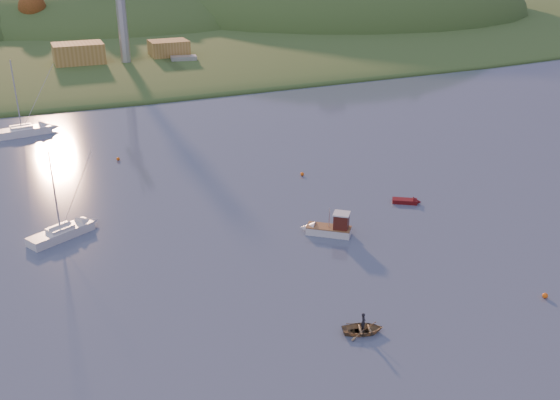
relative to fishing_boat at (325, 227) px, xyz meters
name	(u,v)px	position (x,y,z in m)	size (l,w,h in m)	color
far_shore	(71,19)	(-7.04, 202.51, -0.79)	(620.00, 220.00, 1.50)	#2B461C
shore_slope	(93,45)	(-7.04, 137.51, -0.79)	(640.00, 150.00, 7.00)	#2B461C
hill_center	(105,24)	(2.96, 182.51, -0.79)	(140.00, 120.00, 36.00)	#2B461C
hill_right	(336,17)	(87.96, 167.51, -0.79)	(150.00, 130.00, 60.00)	#2B461C
hillside_trees	(85,35)	(-7.04, 157.51, -0.79)	(280.00, 50.00, 32.00)	#234F1C
wharf	(138,66)	(-2.04, 94.51, 0.41)	(42.00, 16.00, 2.40)	slate
shed_west	(79,54)	(-15.04, 95.51, 4.01)	(11.00, 8.00, 4.80)	#AA7E38
shed_east	(169,49)	(5.96, 96.51, 3.61)	(9.00, 7.00, 4.00)	#AA7E38
fishing_boat	(325,227)	(0.00, 0.00, 0.00)	(5.50, 4.80, 3.58)	silver
sailboat_near	(61,232)	(-26.55, 10.08, -0.13)	(7.25, 5.21, 9.83)	silver
sailboat_far	(22,131)	(-29.11, 51.03, -0.02)	(9.04, 4.06, 12.11)	white
canoe	(363,329)	(-5.30, -17.49, -0.44)	(2.43, 3.41, 0.71)	olive
paddler	(363,324)	(-5.30, -17.49, 0.02)	(0.59, 0.39, 1.62)	black
red_tender	(410,201)	(13.23, 3.53, -0.54)	(3.58, 2.82, 1.18)	#540C0E
work_vessel	(184,66)	(7.96, 90.51, 0.48)	(14.44, 6.95, 3.56)	#4F5868
buoy_0	(545,296)	(12.38, -19.17, -0.54)	(0.50, 0.50, 0.50)	#F45E0C
buoy_1	(302,174)	(5.01, 17.03, -0.54)	(0.50, 0.50, 0.50)	#F45E0C
buoy_3	(118,159)	(-16.86, 32.79, -0.54)	(0.50, 0.50, 0.50)	#F45E0C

